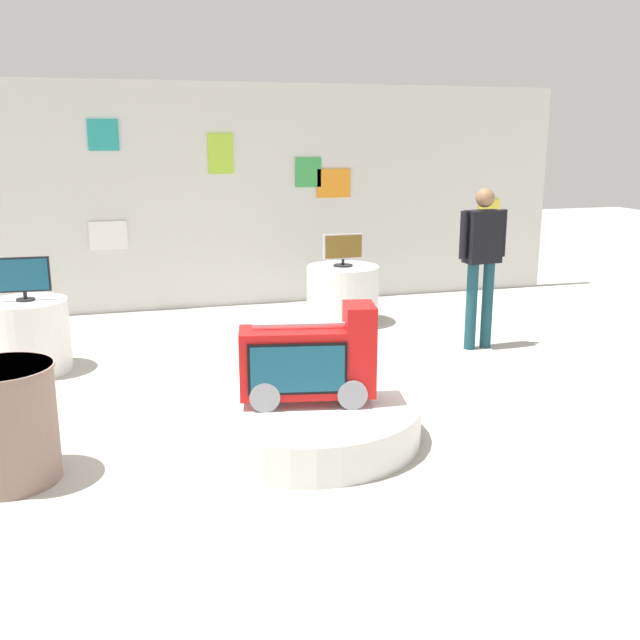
# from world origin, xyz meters

# --- Properties ---
(ground_plane) EXTENTS (30.00, 30.00, 0.00)m
(ground_plane) POSITION_xyz_m (0.00, 0.00, 0.00)
(ground_plane) COLOR #B2ADA3
(back_wall_display) EXTENTS (10.25, 0.13, 2.94)m
(back_wall_display) POSITION_xyz_m (-0.01, 4.22, 1.47)
(back_wall_display) COLOR silver
(back_wall_display) RESTS_ON ground
(main_display_pedestal) EXTENTS (1.73, 1.73, 0.29)m
(main_display_pedestal) POSITION_xyz_m (0.16, -0.52, 0.15)
(main_display_pedestal) COLOR silver
(main_display_pedestal) RESTS_ON ground
(novelty_firetruck_tv) EXTENTS (1.05, 0.55, 0.76)m
(novelty_firetruck_tv) POSITION_xyz_m (0.18, -0.53, 0.60)
(novelty_firetruck_tv) COLOR gray
(novelty_firetruck_tv) RESTS_ON main_display_pedestal
(display_pedestal_left_rear) EXTENTS (0.89, 0.89, 0.71)m
(display_pedestal_left_rear) POSITION_xyz_m (1.53, 2.83, 0.36)
(display_pedestal_left_rear) COLOR silver
(display_pedestal_left_rear) RESTS_ON ground
(tv_on_left_rear) EXTENTS (0.50, 0.24, 0.39)m
(tv_on_left_rear) POSITION_xyz_m (1.53, 2.83, 0.92)
(tv_on_left_rear) COLOR black
(tv_on_left_rear) RESTS_ON display_pedestal_left_rear
(display_pedestal_center_rear) EXTENTS (0.77, 0.77, 0.71)m
(display_pedestal_center_rear) POSITION_xyz_m (-2.02, 1.84, 0.36)
(display_pedestal_center_rear) COLOR silver
(display_pedestal_center_rear) RESTS_ON ground
(tv_on_center_rear) EXTENTS (0.50, 0.18, 0.42)m
(tv_on_center_rear) POSITION_xyz_m (-2.02, 1.84, 0.95)
(tv_on_center_rear) COLOR black
(tv_on_center_rear) RESTS_ON display_pedestal_center_rear
(side_table_round) EXTENTS (0.68, 0.68, 0.80)m
(side_table_round) POSITION_xyz_m (-1.94, -0.65, 0.41)
(side_table_round) COLOR gray
(side_table_round) RESTS_ON ground
(shopper_browsing_near_truck) EXTENTS (0.56, 0.23, 1.73)m
(shopper_browsing_near_truck) POSITION_xyz_m (2.60, 1.35, 1.02)
(shopper_browsing_near_truck) COLOR #194751
(shopper_browsing_near_truck) RESTS_ON ground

